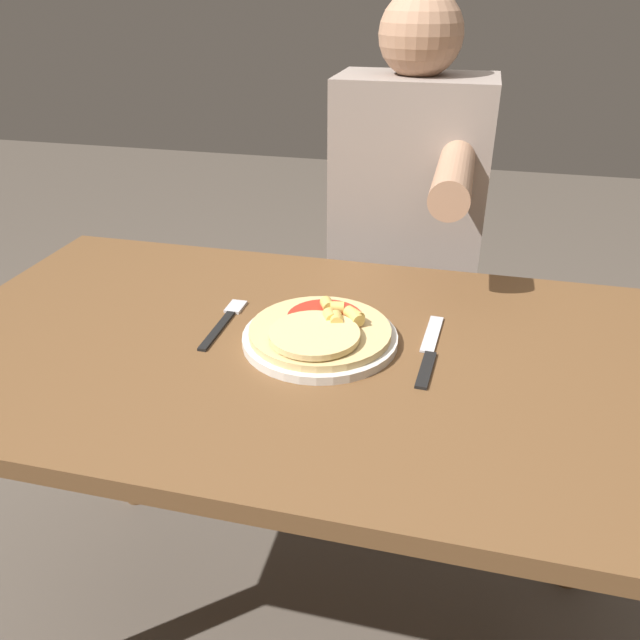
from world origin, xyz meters
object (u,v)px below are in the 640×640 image
(fork, at_px, (225,320))
(knife, at_px, (429,351))
(pizza, at_px, (321,330))
(plate, at_px, (320,338))
(person_diner, at_px, (408,233))
(dining_table, at_px, (303,405))

(fork, height_order, knife, same)
(pizza, distance_m, fork, 0.18)
(plate, distance_m, person_diner, 0.57)
(dining_table, height_order, knife, knife)
(plate, relative_size, knife, 1.13)
(pizza, relative_size, fork, 1.30)
(knife, bearing_deg, person_diner, 99.96)
(fork, relative_size, knife, 0.79)
(fork, distance_m, knife, 0.35)
(plate, xyz_separation_m, knife, (0.17, 0.01, -0.00))
(dining_table, distance_m, plate, 0.13)
(dining_table, height_order, person_diner, person_diner)
(dining_table, height_order, pizza, pizza)
(pizza, bearing_deg, plate, 114.31)
(person_diner, bearing_deg, dining_table, -99.92)
(pizza, relative_size, knife, 1.03)
(dining_table, xyz_separation_m, pizza, (0.03, 0.01, 0.14))
(fork, bearing_deg, knife, -2.90)
(fork, bearing_deg, dining_table, -16.12)
(person_diner, bearing_deg, pizza, -97.40)
(dining_table, bearing_deg, knife, 7.17)
(dining_table, xyz_separation_m, knife, (0.20, 0.03, 0.12))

